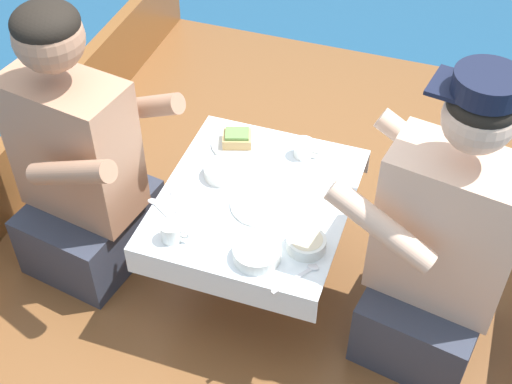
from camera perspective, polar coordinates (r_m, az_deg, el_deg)
name	(u,v)px	position (r m, az deg, el deg)	size (l,w,h in m)	color
ground_plane	(262,310)	(2.90, 0.48, -9.44)	(60.00, 60.00, 0.00)	navy
boat_deck	(262,287)	(2.78, 0.50, -7.62)	(2.09, 3.02, 0.30)	brown
gunwale_port	(17,171)	(2.93, -18.60, 1.63)	(0.06, 3.02, 0.32)	brown
cockpit_table	(256,207)	(2.35, 0.00, -1.20)	(0.61, 0.69, 0.41)	#B2B2B7
person_port	(80,167)	(2.47, -13.93, 1.94)	(0.57, 0.51, 1.03)	#333847
person_starboard	(441,251)	(2.22, 14.56, -4.56)	(0.57, 0.52, 1.06)	#333847
plate_sandwich	(237,144)	(2.51, -1.50, 3.86)	(0.18, 0.18, 0.01)	silver
plate_bread	(261,205)	(2.28, 0.44, -1.02)	(0.20, 0.20, 0.01)	silver
sandwich	(237,138)	(2.49, -1.51, 4.34)	(0.12, 0.11, 0.05)	tan
bowl_port_near	(257,253)	(2.12, 0.08, -4.87)	(0.14, 0.14, 0.04)	silver
bowl_starboard_near	(306,243)	(2.15, 4.05, -4.08)	(0.12, 0.12, 0.04)	silver
bowl_center_far	(222,171)	(2.38, -2.71, 1.73)	(0.12, 0.12, 0.04)	silver
coffee_cup_port	(171,232)	(2.18, -6.78, -3.16)	(0.09, 0.07, 0.06)	silver
coffee_cup_starboard	(304,148)	(2.45, 3.86, 3.53)	(0.10, 0.07, 0.06)	silver
utensil_knife_starboard	(174,198)	(2.32, -6.59, -0.50)	(0.11, 0.15, 0.00)	silver
utensil_spoon_port	(160,208)	(2.29, -7.66, -1.32)	(0.15, 0.10, 0.01)	silver
utensil_spoon_center	(302,274)	(2.10, 3.73, -6.58)	(0.11, 0.15, 0.01)	silver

